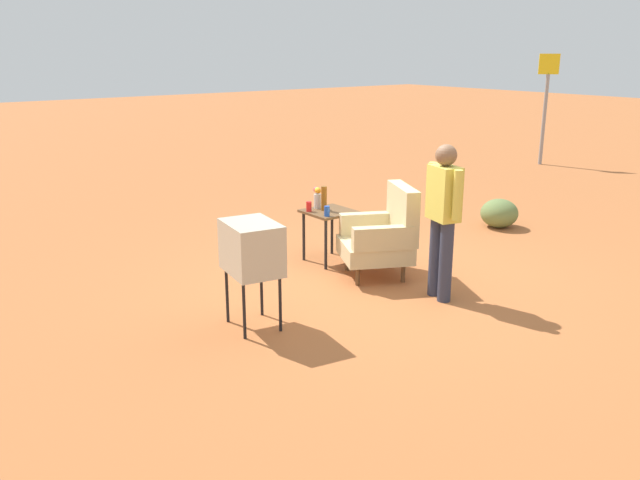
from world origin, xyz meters
The scene contains 11 objects.
ground_plane centered at (0.00, 0.00, 0.00)m, with size 60.00×60.00×0.00m, color #AD6033.
armchair centered at (-0.19, 0.15, 0.50)m, with size 1.03×1.04×1.06m.
side_table centered at (-0.99, -0.02, 0.55)m, with size 0.56×0.56×0.65m.
tv_on_stand centered at (0.16, -1.83, 0.78)m, with size 0.66×0.53×1.03m.
person_standing centered at (0.71, 0.14, 0.94)m, with size 0.55×0.31×1.64m.
road_sign centered at (-3.67, 8.22, 1.38)m, with size 0.33×0.33×2.44m.
soda_can_red centered at (-1.11, -0.24, 0.71)m, with size 0.07×0.07×0.12m, color red.
soda_can_blue centered at (-0.79, -0.21, 0.71)m, with size 0.07×0.07×0.12m, color blue.
bottle_tall_amber centered at (-1.04, -0.06, 0.80)m, with size 0.07×0.07×0.30m, color brown.
flower_vase centered at (-1.17, -0.06, 0.80)m, with size 0.14×0.10×0.27m.
shrub_near centered at (-0.74, 2.99, 0.21)m, with size 0.55×0.55×0.42m, color olive.
Camera 1 is at (5.17, -4.85, 2.57)m, focal length 36.96 mm.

